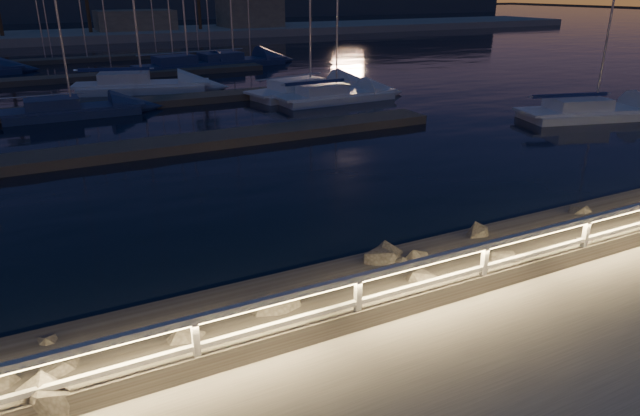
# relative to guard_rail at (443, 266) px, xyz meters

# --- Properties ---
(ground) EXTENTS (400.00, 400.00, 0.00)m
(ground) POSITION_rel_guard_rail_xyz_m (0.07, 0.00, -0.77)
(ground) COLOR #ABA49B
(ground) RESTS_ON ground
(harbor_water) EXTENTS (400.00, 440.00, 0.60)m
(harbor_water) POSITION_rel_guard_rail_xyz_m (0.07, 31.22, -1.74)
(harbor_water) COLOR black
(harbor_water) RESTS_ON ground
(guard_rail) EXTENTS (44.11, 0.12, 1.06)m
(guard_rail) POSITION_rel_guard_rail_xyz_m (0.00, 0.00, 0.00)
(guard_rail) COLOR white
(guard_rail) RESTS_ON ground
(riprap) EXTENTS (36.08, 2.95, 1.38)m
(riprap) POSITION_rel_guard_rail_xyz_m (4.40, 1.05, -0.90)
(riprap) COLOR #69635A
(riprap) RESTS_ON ground
(floating_docks) EXTENTS (22.00, 36.00, 0.40)m
(floating_docks) POSITION_rel_guard_rail_xyz_m (0.07, 32.50, -1.17)
(floating_docks) COLOR #554E46
(floating_docks) RESTS_ON ground
(far_shore) EXTENTS (160.00, 14.00, 5.20)m
(far_shore) POSITION_rel_guard_rail_xyz_m (-0.06, 74.05, -0.48)
(far_shore) COLOR #ABA49B
(far_shore) RESTS_ON ground
(sailboat_c) EXTENTS (7.67, 2.63, 12.83)m
(sailboat_c) POSITION_rel_guard_rail_xyz_m (9.70, 22.31, -0.96)
(sailboat_c) COLOR silver
(sailboat_c) RESTS_ON ground
(sailboat_d) EXTENTS (8.53, 4.41, 13.90)m
(sailboat_d) POSITION_rel_guard_rail_xyz_m (19.43, 12.06, -0.96)
(sailboat_d) COLOR silver
(sailboat_d) RESTS_ON ground
(sailboat_g) EXTENTS (7.28, 2.27, 12.30)m
(sailboat_g) POSITION_rel_guard_rail_xyz_m (-4.80, 24.99, -0.97)
(sailboat_g) COLOR navy
(sailboat_g) RESTS_ON ground
(sailboat_h) EXTENTS (8.91, 4.24, 14.54)m
(sailboat_h) POSITION_rel_guard_rail_xyz_m (9.24, 24.88, -0.95)
(sailboat_h) COLOR silver
(sailboat_h) RESTS_ON ground
(sailboat_j) EXTENTS (8.86, 4.67, 14.54)m
(sailboat_j) POSITION_rel_guard_rail_xyz_m (0.00, 31.08, -0.91)
(sailboat_j) COLOR silver
(sailboat_j) RESTS_ON ground
(sailboat_k) EXTENTS (9.16, 4.14, 15.03)m
(sailboat_k) POSITION_rel_guard_rail_xyz_m (5.40, 39.81, -0.92)
(sailboat_k) COLOR navy
(sailboat_k) RESTS_ON ground
(sailboat_l) EXTENTS (9.75, 4.24, 15.97)m
(sailboat_l) POSITION_rel_guard_rail_xyz_m (9.54, 40.51, -0.92)
(sailboat_l) COLOR navy
(sailboat_l) RESTS_ON ground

